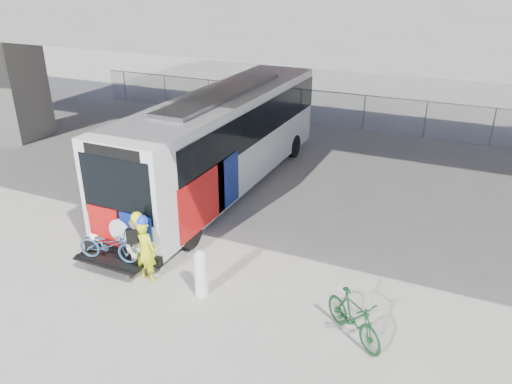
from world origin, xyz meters
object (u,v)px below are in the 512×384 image
Objects in this scene: bus at (224,134)px; cyclist_tan at (140,248)px; bike_parked at (354,317)px; cyclist_hivis at (145,249)px; bollard at (201,271)px.

bus is 6.49m from cyclist_tan.
bus reaches higher than bike_parked.
cyclist_tan is at bearing 3.39° from cyclist_hivis.
bike_parked is at bearing -0.00° from bollard.
bus is at bearing 112.89° from bollard.
cyclist_hivis is 1.01× the size of bike_parked.
cyclist_tan is at bearing -179.91° from bollard.
bus is 10.00× the size of bollard.
cyclist_hivis reaches higher than bike_parked.
bike_parked is (5.74, 0.00, -0.36)m from cyclist_tan.
cyclist_tan is (-1.83, -0.00, 0.23)m from bollard.
cyclist_hivis is at bearing -81.02° from bus.
bus reaches higher than cyclist_hivis.
bike_parked is (6.57, -6.33, -1.54)m from bus.
bollard is at bearing -67.11° from bus.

